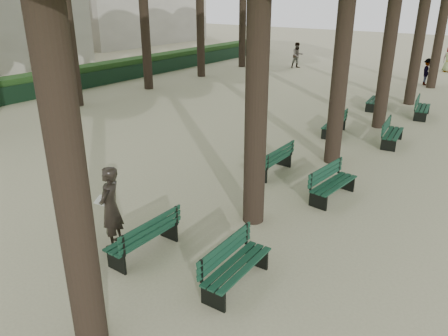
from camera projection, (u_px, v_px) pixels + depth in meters
The scene contains 15 objects.
ground at pixel (122, 255), 9.53m from camera, with size 120.00×120.00×0.00m, color tan.
bench_left_0 at pixel (144, 243), 9.48m from camera, with size 0.59×1.81×0.92m.
bench_left_1 at pixel (272, 165), 13.70m from camera, with size 0.58×1.80×0.92m.
bench_left_2 at pixel (334, 128), 17.44m from camera, with size 0.77×1.85×0.92m.
bench_left_3 at pixel (374, 103), 21.26m from camera, with size 0.78×1.85×0.92m.
bench_right_0 at pixel (237, 274), 8.44m from camera, with size 0.62×1.82×0.92m.
bench_right_1 at pixel (333, 190), 12.02m from camera, with size 0.75×1.85×0.92m.
bench_right_2 at pixel (392, 138), 16.28m from camera, with size 0.78×1.85×0.92m.
bench_right_3 at pixel (422, 112), 19.81m from camera, with size 0.80×1.86×0.92m.
man_with_map at pixel (111, 207), 9.55m from camera, with size 0.76×0.85×1.91m.
pedestrian_a at pixel (297, 55), 32.47m from camera, with size 0.90×0.37×1.85m, color #262628.
pedestrian_b at pixel (427, 72), 26.48m from camera, with size 1.04×0.32×1.61m, color #262628.
fence at pixel (88, 81), 25.73m from camera, with size 0.08×42.00×0.90m, color black.
hedge at pixel (80, 77), 26.05m from camera, with size 1.20×42.00×1.20m, color #1A3E15.
building_far at pixel (120, 9), 48.61m from camera, with size 12.00×16.00×7.00m, color #B7B2A3.
Camera 1 is at (6.53, -5.31, 5.34)m, focal length 35.00 mm.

